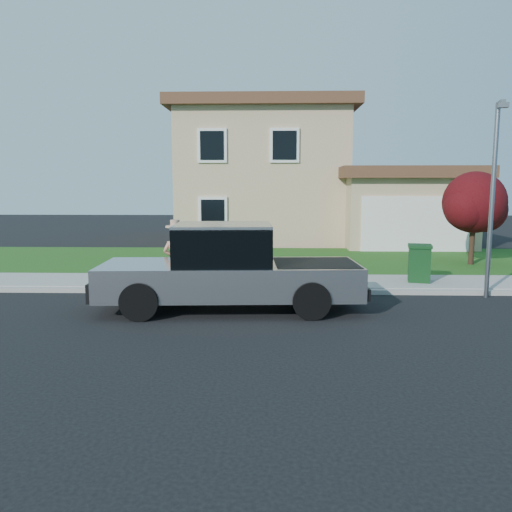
{
  "coord_description": "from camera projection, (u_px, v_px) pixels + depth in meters",
  "views": [
    {
      "loc": [
        0.42,
        -9.98,
        2.78
      ],
      "look_at": [
        0.08,
        1.42,
        1.2
      ],
      "focal_mm": 35.0,
      "sensor_mm": 36.0,
      "label": 1
    }
  ],
  "objects": [
    {
      "name": "ground",
      "position": [
        250.0,
        323.0,
        10.27
      ],
      "size": [
        80.0,
        80.0,
        0.0
      ],
      "primitive_type": "plane",
      "color": "black",
      "rests_on": "ground"
    },
    {
      "name": "curb",
      "position": [
        293.0,
        291.0,
        13.1
      ],
      "size": [
        40.0,
        0.2,
        0.12
      ],
      "primitive_type": "cube",
      "color": "gray",
      "rests_on": "ground"
    },
    {
      "name": "sidewalk",
      "position": [
        291.0,
        283.0,
        14.19
      ],
      "size": [
        40.0,
        2.0,
        0.15
      ],
      "primitive_type": "cube",
      "color": "gray",
      "rests_on": "ground"
    },
    {
      "name": "lawn",
      "position": [
        286.0,
        261.0,
        18.65
      ],
      "size": [
        40.0,
        7.0,
        0.1
      ],
      "primitive_type": "cube",
      "color": "#1A4012",
      "rests_on": "ground"
    },
    {
      "name": "house",
      "position": [
        288.0,
        180.0,
        26.02
      ],
      "size": [
        14.0,
        11.3,
        6.85
      ],
      "color": "tan",
      "rests_on": "ground"
    },
    {
      "name": "pickup_truck",
      "position": [
        229.0,
        270.0,
        11.33
      ],
      "size": [
        6.07,
        2.41,
        1.96
      ],
      "rotation": [
        0.0,
        0.0,
        0.05
      ],
      "color": "black",
      "rests_on": "ground"
    },
    {
      "name": "woman",
      "position": [
        176.0,
        260.0,
        12.68
      ],
      "size": [
        0.7,
        0.51,
        1.96
      ],
      "rotation": [
        0.0,
        0.0,
        3.01
      ],
      "color": "tan",
      "rests_on": "ground"
    },
    {
      "name": "ornamental_tree",
      "position": [
        475.0,
        205.0,
        17.16
      ],
      "size": [
        2.34,
        2.11,
        3.22
      ],
      "color": "black",
      "rests_on": "lawn"
    },
    {
      "name": "trash_bin",
      "position": [
        419.0,
        263.0,
        13.97
      ],
      "size": [
        0.78,
        0.85,
        1.03
      ],
      "rotation": [
        0.0,
        0.0,
        -0.23
      ],
      "color": "#0E3413",
      "rests_on": "sidewalk"
    },
    {
      "name": "street_lamp",
      "position": [
        493.0,
        189.0,
        12.23
      ],
      "size": [
        0.29,
        0.63,
        4.79
      ],
      "rotation": [
        0.0,
        0.0,
        -0.2
      ],
      "color": "slate",
      "rests_on": "ground"
    }
  ]
}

